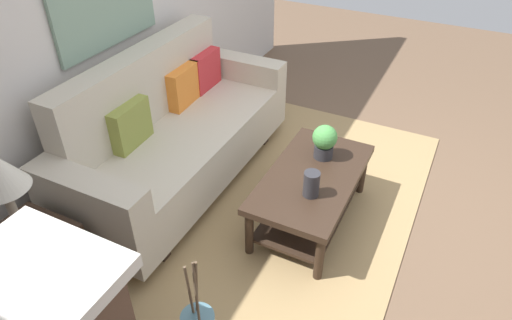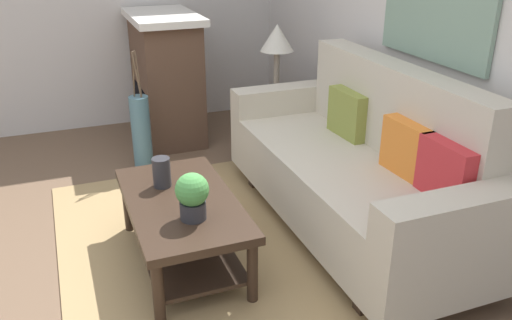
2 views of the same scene
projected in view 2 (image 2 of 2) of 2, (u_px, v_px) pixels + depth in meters
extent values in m
plane|color=brown|center=(119.00, 290.00, 2.98)|extent=(9.60, 9.60, 0.00)
cube|color=silver|center=(460.00, 21.00, 3.13)|extent=(5.60, 0.10, 2.70)
cube|color=#A38456|center=(205.00, 270.00, 3.15)|extent=(2.88, 1.61, 0.01)
cube|color=beige|center=(346.00, 185.00, 3.47)|extent=(1.78, 0.84, 0.40)
cube|color=beige|center=(395.00, 109.00, 3.38)|extent=(1.78, 0.20, 0.56)
cube|color=beige|center=(285.00, 123.00, 4.27)|extent=(0.20, 0.84, 0.60)
cube|color=beige|center=(450.00, 251.00, 2.58)|extent=(0.20, 0.84, 0.60)
cube|color=#332319|center=(294.00, 173.00, 4.25)|extent=(0.08, 0.74, 0.12)
cube|color=#332319|center=(416.00, 288.00, 2.90)|extent=(0.08, 0.74, 0.12)
cube|color=olive|center=(349.00, 114.00, 3.68)|extent=(0.37, 0.14, 0.32)
cube|color=orange|center=(408.00, 149.00, 3.10)|extent=(0.37, 0.14, 0.32)
cube|color=red|center=(447.00, 171.00, 2.81)|extent=(0.36, 0.12, 0.32)
cube|color=#332319|center=(181.00, 203.00, 3.07)|extent=(1.10, 0.60, 0.05)
cube|color=#332319|center=(184.00, 245.00, 3.18)|extent=(0.98, 0.50, 0.02)
cylinder|color=#332319|center=(128.00, 205.00, 3.49)|extent=(0.06, 0.06, 0.38)
cylinder|color=#332319|center=(158.00, 294.00, 2.65)|extent=(0.06, 0.06, 0.38)
cylinder|color=#332319|center=(202.00, 193.00, 3.65)|extent=(0.06, 0.06, 0.38)
cylinder|color=#332319|center=(252.00, 272.00, 2.82)|extent=(0.06, 0.06, 0.38)
cylinder|color=#2D2D33|center=(162.00, 172.00, 3.18)|extent=(0.11, 0.11, 0.18)
cylinder|color=#2D2D33|center=(193.00, 210.00, 2.84)|extent=(0.14, 0.14, 0.10)
sphere|color=#4B9849|center=(192.00, 190.00, 2.79)|extent=(0.18, 0.18, 0.18)
cube|color=#332319|center=(276.00, 122.00, 4.70)|extent=(0.44, 0.44, 0.56)
cylinder|color=gray|center=(276.00, 90.00, 4.59)|extent=(0.16, 0.16, 0.02)
cylinder|color=gray|center=(277.00, 71.00, 4.52)|extent=(0.05, 0.05, 0.35)
cone|color=beige|center=(277.00, 38.00, 4.41)|extent=(0.28, 0.28, 0.22)
cube|color=brown|center=(167.00, 81.00, 4.95)|extent=(0.90, 0.50, 1.10)
cube|color=black|center=(141.00, 109.00, 4.97)|extent=(0.52, 0.02, 0.44)
cube|color=silver|center=(162.00, 17.00, 4.72)|extent=(1.02, 0.58, 0.06)
cylinder|color=slate|center=(141.00, 134.00, 4.34)|extent=(0.16, 0.16, 0.63)
cylinder|color=brown|center=(136.00, 75.00, 4.13)|extent=(0.03, 0.05, 0.36)
cylinder|color=brown|center=(138.00, 74.00, 4.16)|extent=(0.05, 0.03, 0.36)
cylinder|color=brown|center=(134.00, 74.00, 4.15)|extent=(0.03, 0.03, 0.36)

